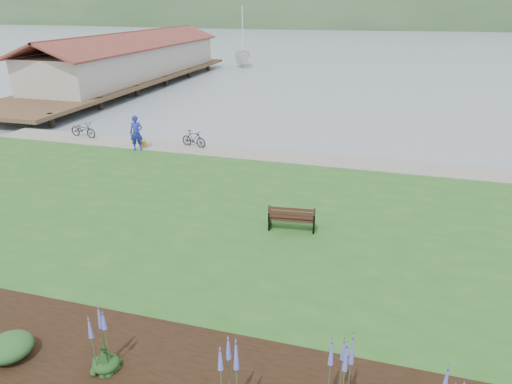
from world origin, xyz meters
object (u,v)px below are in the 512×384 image
at_px(person, 136,130).
at_px(sailboat, 243,66).
at_px(bicycle_a, 83,129).
at_px(park_bench, 292,218).

distance_m(person, sailboat, 40.00).
xyz_separation_m(bicycle_a, sailboat, (-1.58, 38.02, -0.90)).
xyz_separation_m(person, sailboat, (-6.17, 39.49, -1.57)).
relative_size(person, bicycle_a, 1.22).
xyz_separation_m(park_bench, person, (-10.45, 7.32, 0.65)).
bearing_deg(person, bicycle_a, 144.77).
bearing_deg(park_bench, sailboat, 103.24).
height_order(bicycle_a, sailboat, sailboat).
height_order(person, sailboat, sailboat).
bearing_deg(person, park_bench, -52.50).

